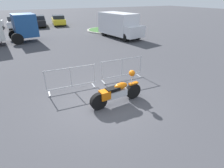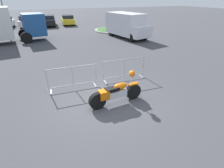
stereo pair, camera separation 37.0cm
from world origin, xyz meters
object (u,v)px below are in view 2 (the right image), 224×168
crowd_barrier_near (73,78)px  delivery_van (126,25)px  crowd_barrier_far (124,69)px  parked_car_silver (28,21)px  parked_car_white (5,23)px  motorcycle (116,92)px  parked_car_yellow (68,20)px  parked_car_black (49,20)px  pedestrian (27,23)px

crowd_barrier_near → delivery_van: (7.29, 8.95, 0.69)m
crowd_barrier_near → crowd_barrier_far: 2.52m
delivery_van → parked_car_silver: delivery_van is taller
parked_car_white → parked_car_silver: 2.69m
motorcycle → crowd_barrier_near: motorcycle is taller
crowd_barrier_near → crowd_barrier_far: bearing=0.0°
delivery_van → parked_car_yellow: delivery_van is taller
motorcycle → parked_car_black: (-0.39, 21.92, 0.26)m
crowd_barrier_far → parked_car_silver: 20.63m
crowd_barrier_far → pedestrian: size_ratio=1.31×
delivery_van → parked_car_black: size_ratio=1.18×
crowd_barrier_near → parked_car_white: parked_car_white is taller
parked_car_silver → parked_car_black: 2.69m
crowd_barrier_near → delivery_van: bearing=50.8°
delivery_van → pedestrian: 11.81m
motorcycle → parked_car_silver: size_ratio=0.48×
pedestrian → parked_car_yellow: bearing=29.7°
motorcycle → crowd_barrier_near: (-1.26, 1.83, 0.08)m
motorcycle → parked_car_black: bearing=87.2°
parked_car_white → parked_car_black: size_ratio=0.95×
parked_car_silver → parked_car_black: parked_car_silver is taller
parked_car_black → parked_car_yellow: bearing=-79.6°
parked_car_yellow → crowd_barrier_far: bearing=-176.9°
crowd_barrier_far → motorcycle: bearing=-124.6°
crowd_barrier_far → parked_car_black: bearing=94.7°
parked_car_white → parked_car_black: 5.38m
motorcycle → parked_car_yellow: 22.24m
motorcycle → pedestrian: pedestrian is taller
parked_car_black → parked_car_white: bearing=96.1°
motorcycle → pedestrian: size_ratio=1.30×
motorcycle → parked_car_yellow: size_ratio=0.53×
crowd_barrier_far → parked_car_white: (-7.04, 20.08, 0.15)m
parked_car_silver → parked_car_black: (2.69, -0.07, -0.02)m
delivery_van → parked_car_black: bearing=-160.2°
delivery_van → parked_car_white: (-11.80, 11.13, -0.54)m
crowd_barrier_near → parked_car_black: 20.11m
motorcycle → crowd_barrier_near: 2.22m
crowd_barrier_far → delivery_van: delivery_van is taller
crowd_barrier_far → parked_car_black: size_ratio=0.50×
parked_car_white → pedestrian: size_ratio=2.51×
motorcycle → delivery_van: (6.03, 10.78, 0.77)m
motorcycle → parked_car_black: size_ratio=0.49×
parked_car_white → parked_car_black: bearing=-83.9°
motorcycle → crowd_barrier_far: motorcycle is taller
crowd_barrier_far → parked_car_black: 20.16m
parked_car_yellow → pedestrian: bearing=131.5°
parked_car_yellow → pedestrian: size_ratio=2.46×
parked_car_yellow → parked_car_silver: bearing=97.4°
parked_car_silver → parked_car_yellow: (5.38, 0.13, -0.07)m
motorcycle → crowd_barrier_far: 2.22m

